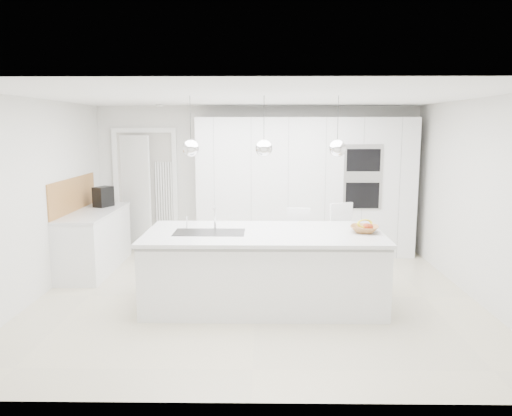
{
  "coord_description": "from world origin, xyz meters",
  "views": [
    {
      "loc": [
        0.09,
        -6.12,
        2.15
      ],
      "look_at": [
        0.0,
        0.3,
        1.1
      ],
      "focal_mm": 35.0,
      "sensor_mm": 36.0,
      "label": 1
    }
  ],
  "objects_px": {
    "espresso_machine": "(103,197)",
    "bar_stool_right": "(342,244)",
    "fruit_bowl": "(364,229)",
    "bar_stool_left": "(299,248)",
    "island_base": "(264,271)"
  },
  "relations": [
    {
      "from": "bar_stool_left",
      "to": "bar_stool_right",
      "type": "xyz_separation_m",
      "value": [
        0.6,
        0.07,
        0.03
      ]
    },
    {
      "from": "fruit_bowl",
      "to": "bar_stool_left",
      "type": "relative_size",
      "value": 0.33
    },
    {
      "from": "bar_stool_left",
      "to": "fruit_bowl",
      "type": "bearing_deg",
      "value": -43.91
    },
    {
      "from": "bar_stool_left",
      "to": "island_base",
      "type": "bearing_deg",
      "value": -116.82
    },
    {
      "from": "espresso_machine",
      "to": "bar_stool_right",
      "type": "xyz_separation_m",
      "value": [
        3.61,
        -1.05,
        -0.51
      ]
    },
    {
      "from": "espresso_machine",
      "to": "bar_stool_right",
      "type": "relative_size",
      "value": 0.29
    },
    {
      "from": "espresso_machine",
      "to": "fruit_bowl",
      "type": "bearing_deg",
      "value": -2.34
    },
    {
      "from": "fruit_bowl",
      "to": "bar_stool_left",
      "type": "height_order",
      "value": "bar_stool_left"
    },
    {
      "from": "fruit_bowl",
      "to": "espresso_machine",
      "type": "relative_size",
      "value": 1.06
    },
    {
      "from": "fruit_bowl",
      "to": "bar_stool_right",
      "type": "relative_size",
      "value": 0.31
    },
    {
      "from": "bar_stool_right",
      "to": "island_base",
      "type": "bearing_deg",
      "value": -162.76
    },
    {
      "from": "island_base",
      "to": "fruit_bowl",
      "type": "height_order",
      "value": "fruit_bowl"
    },
    {
      "from": "fruit_bowl",
      "to": "bar_stool_right",
      "type": "bearing_deg",
      "value": 98.04
    },
    {
      "from": "bar_stool_left",
      "to": "bar_stool_right",
      "type": "bearing_deg",
      "value": 10.37
    },
    {
      "from": "fruit_bowl",
      "to": "espresso_machine",
      "type": "bearing_deg",
      "value": 152.93
    }
  ]
}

